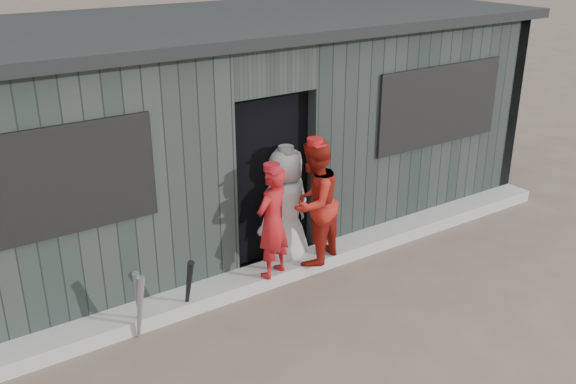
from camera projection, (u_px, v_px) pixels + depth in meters
ground at (400, 358)px, 5.77m from camera, size 80.00×80.00×0.00m
curb at (287, 268)px, 7.14m from camera, size 8.00×0.36×0.15m
bat_left at (140, 308)px, 5.89m from camera, size 0.13×0.20×0.69m
bat_mid at (139, 302)px, 5.94m from camera, size 0.16×0.29×0.75m
bat_right at (188, 287)px, 6.24m from camera, size 0.09×0.31×0.68m
player_red_left at (272, 222)px, 6.64m from camera, size 0.52×0.43×1.23m
player_red_right at (314, 203)px, 6.89m from camera, size 0.84×0.77×1.40m
player_grey_back at (286, 208)px, 7.13m from camera, size 0.74×0.55×1.40m
dugout at (212, 128)px, 7.97m from camera, size 8.30×3.30×2.62m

